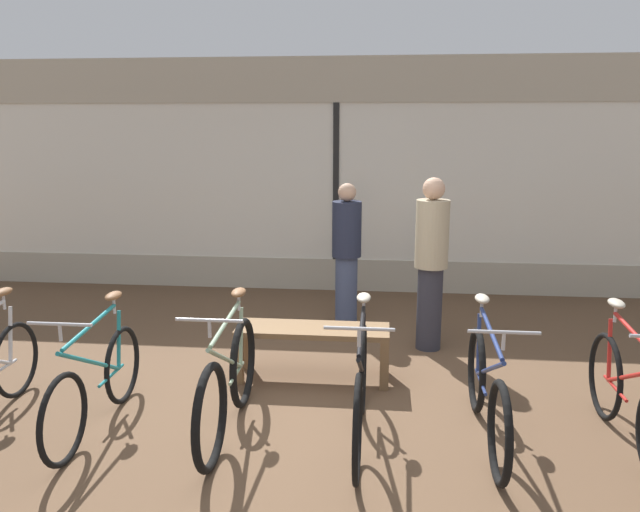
{
  "coord_description": "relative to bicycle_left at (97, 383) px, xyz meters",
  "views": [
    {
      "loc": [
        0.67,
        -4.7,
        2.34
      ],
      "look_at": [
        0.0,
        1.73,
        0.95
      ],
      "focal_mm": 35.0,
      "sensor_mm": 36.0,
      "label": 1
    }
  ],
  "objects": [
    {
      "name": "ground_plane",
      "position": [
        1.51,
        0.42,
        -0.38
      ],
      "size": [
        24.0,
        24.0,
        0.0
      ],
      "primitive_type": "plane",
      "color": "brown"
    },
    {
      "name": "shop_back_wall",
      "position": [
        1.51,
        4.3,
        1.26
      ],
      "size": [
        12.0,
        0.08,
        3.2
      ],
      "color": "#B2A893",
      "rests_on": "ground_plane"
    },
    {
      "name": "bicycle_left",
      "position": [
        0.0,
        0.0,
        0.0
      ],
      "size": [
        0.46,
        1.65,
        1.01
      ],
      "color": "black",
      "rests_on": "ground_plane"
    },
    {
      "name": "bicycle_center_left",
      "position": [
        1.03,
        0.04,
        0.03
      ],
      "size": [
        0.46,
        1.74,
        1.06
      ],
      "color": "black",
      "rests_on": "ground_plane"
    },
    {
      "name": "bicycle_center_right",
      "position": [
        2.03,
        0.01,
        0.03
      ],
      "size": [
        0.46,
        1.75,
        1.05
      ],
      "color": "black",
      "rests_on": "ground_plane"
    },
    {
      "name": "bicycle_right",
      "position": [
        2.96,
        0.11,
        0.01
      ],
      "size": [
        0.46,
        1.76,
        1.03
      ],
      "color": "black",
      "rests_on": "ground_plane"
    },
    {
      "name": "bicycle_far_right",
      "position": [
        3.97,
        0.1,
        0.02
      ],
      "size": [
        0.46,
        1.72,
        1.03
      ],
      "color": "black",
      "rests_on": "ground_plane"
    },
    {
      "name": "display_bench",
      "position": [
        1.55,
        1.13,
        0.03
      ],
      "size": [
        1.4,
        0.44,
        0.5
      ],
      "color": "brown",
      "rests_on": "ground_plane"
    },
    {
      "name": "customer_near_rack",
      "position": [
        1.75,
        2.81,
        0.5
      ],
      "size": [
        0.48,
        0.48,
        1.66
      ],
      "color": "#424C6B",
      "rests_on": "ground_plane"
    },
    {
      "name": "customer_by_window",
      "position": [
        2.67,
        2.05,
        0.58
      ],
      "size": [
        0.48,
        0.48,
        1.8
      ],
      "color": "#2D2D38",
      "rests_on": "ground_plane"
    }
  ]
}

